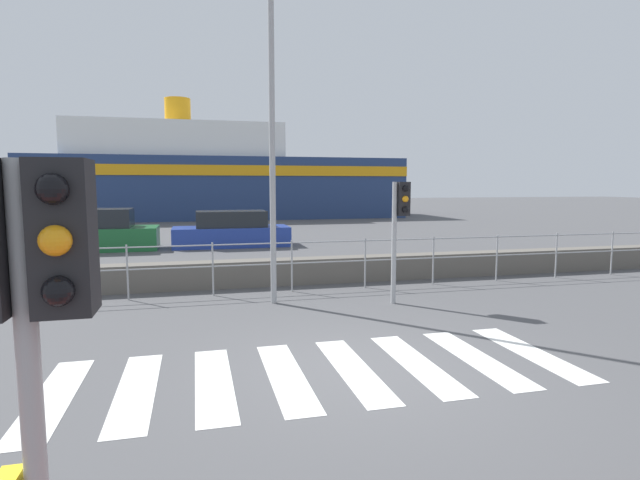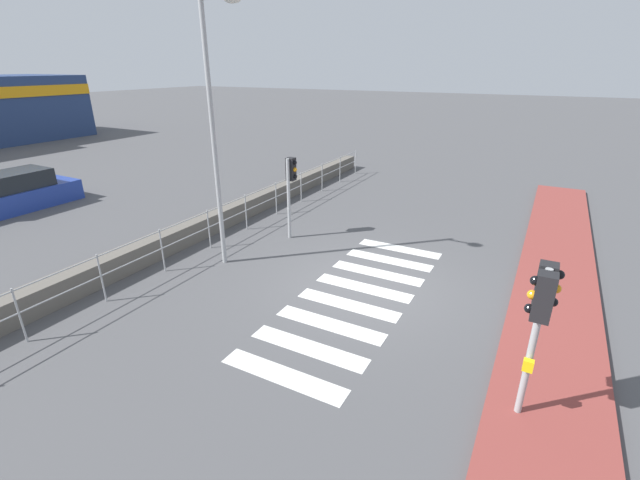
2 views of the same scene
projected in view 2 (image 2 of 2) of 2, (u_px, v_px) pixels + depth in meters
name	position (u px, v px, depth m)	size (l,w,h in m)	color
ground_plane	(366.00, 285.00, 10.48)	(160.00, 160.00, 0.00)	#4C4C4F
sidewalk_brick	(553.00, 329.00, 8.66)	(24.00, 1.80, 0.12)	brown
crosswalk	(356.00, 296.00, 10.01)	(6.75, 2.40, 0.01)	silver
seawall	(188.00, 233.00, 12.92)	(23.41, 0.55, 0.62)	#605B54
harbor_fence	(208.00, 223.00, 12.36)	(21.11, 0.04, 1.18)	#9EA0A3
traffic_light_near	(541.00, 306.00, 5.82)	(0.58, 0.41, 2.53)	#9EA0A3
traffic_light_far	(291.00, 180.00, 12.79)	(0.34, 0.32, 2.48)	#9EA0A3
streetlamp	(217.00, 111.00, 10.13)	(0.32, 1.14, 6.51)	#9EA0A3
parked_car_blue	(11.00, 195.00, 15.72)	(4.51, 1.73, 1.40)	#233D9E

